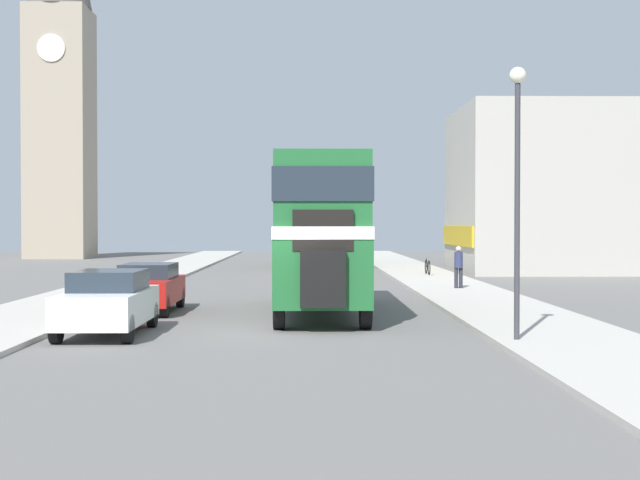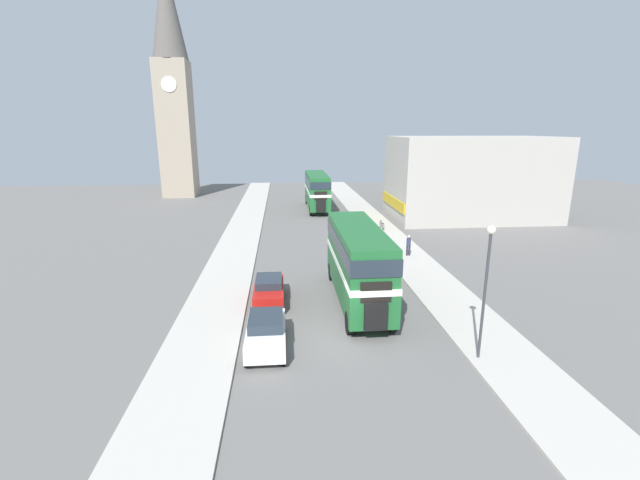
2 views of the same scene
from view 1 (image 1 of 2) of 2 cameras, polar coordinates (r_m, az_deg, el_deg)
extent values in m
plane|color=slate|center=(21.74, -3.39, -5.86)|extent=(120.00, 120.00, 0.00)
cube|color=#B7B2A8|center=(22.47, 14.16, -5.51)|extent=(3.50, 120.00, 0.12)
cube|color=#1E602D|center=(25.96, 0.00, -1.65)|extent=(2.42, 9.67, 1.70)
cube|color=white|center=(25.93, 0.00, 0.56)|extent=(2.45, 9.71, 0.31)
cube|color=#1E602D|center=(25.95, 0.00, 2.95)|extent=(2.37, 9.47, 1.85)
cube|color=#232D38|center=(25.95, 0.00, 3.16)|extent=(2.45, 9.57, 0.83)
cube|color=black|center=(21.04, 0.20, -2.52)|extent=(1.09, 0.20, 1.36)
cube|color=black|center=(21.14, 0.19, 0.62)|extent=(1.45, 0.12, 0.99)
cylinder|color=black|center=(22.12, -2.63, -4.26)|extent=(0.28, 1.14, 1.14)
cylinder|color=black|center=(22.15, 2.93, -4.25)|extent=(0.28, 1.14, 1.14)
cylinder|color=black|center=(29.82, -2.17, -2.88)|extent=(0.28, 1.14, 1.14)
cylinder|color=black|center=(29.84, 1.95, -2.88)|extent=(0.28, 1.14, 1.14)
cube|color=#1E602D|center=(55.22, -0.38, -0.23)|extent=(2.38, 10.09, 1.68)
cube|color=white|center=(55.21, -0.38, 0.80)|extent=(2.40, 10.14, 0.31)
cube|color=#1E602D|center=(55.22, -0.38, 1.92)|extent=(2.33, 9.89, 1.83)
cube|color=#232D38|center=(55.22, -0.38, 2.01)|extent=(2.40, 9.99, 0.83)
cube|color=black|center=(50.08, -0.33, -0.45)|extent=(1.07, 0.20, 1.35)
cube|color=black|center=(50.21, -0.34, 0.85)|extent=(1.43, 0.12, 0.98)
cylinder|color=black|center=(51.12, -1.52, -1.24)|extent=(0.28, 1.14, 1.14)
cylinder|color=black|center=(51.14, 0.83, -1.24)|extent=(0.28, 1.14, 1.14)
cylinder|color=black|center=(59.27, -1.43, -0.92)|extent=(0.28, 1.14, 1.14)
cylinder|color=black|center=(59.28, 0.60, -0.92)|extent=(0.28, 1.14, 1.14)
cube|color=white|center=(21.54, -13.43, -4.17)|extent=(1.75, 3.99, 0.76)
cube|color=#232D38|center=(21.65, -13.35, -2.52)|extent=(1.54, 2.08, 0.47)
cylinder|color=black|center=(20.27, -16.53, -5.50)|extent=(0.20, 0.64, 0.64)
cylinder|color=black|center=(19.91, -12.22, -5.60)|extent=(0.20, 0.64, 0.64)
cylinder|color=black|center=(23.25, -14.46, -4.65)|extent=(0.20, 0.64, 0.64)
cylinder|color=black|center=(22.93, -10.69, -4.71)|extent=(0.20, 0.64, 0.64)
cube|color=red|center=(26.77, -10.95, -3.19)|extent=(1.67, 3.97, 0.72)
cube|color=#232D38|center=(26.89, -10.90, -1.95)|extent=(1.47, 2.06, 0.43)
cylinder|color=black|center=(25.44, -13.19, -4.16)|extent=(0.20, 0.64, 0.64)
cylinder|color=black|center=(25.16, -9.92, -4.20)|extent=(0.20, 0.64, 0.64)
cylinder|color=black|center=(28.43, -11.86, -3.60)|extent=(0.20, 0.64, 0.64)
cylinder|color=black|center=(28.19, -8.93, -3.63)|extent=(0.20, 0.64, 0.64)
cylinder|color=#282833|center=(34.88, 8.71, -2.42)|extent=(0.15, 0.15, 0.79)
cylinder|color=#282833|center=(34.91, 9.00, -2.41)|extent=(0.15, 0.15, 0.79)
cylinder|color=navy|center=(34.86, 8.86, -1.26)|extent=(0.33, 0.33, 0.62)
sphere|color=beige|center=(34.85, 8.86, -0.57)|extent=(0.21, 0.21, 0.21)
torus|color=black|center=(43.52, 6.99, -1.77)|extent=(0.05, 0.71, 0.71)
torus|color=black|center=(44.56, 6.81, -1.71)|extent=(0.05, 0.71, 0.71)
cylinder|color=black|center=(44.03, 6.90, -1.55)|extent=(0.04, 1.06, 0.34)
cylinder|color=black|center=(44.40, 6.84, -1.44)|extent=(0.04, 0.04, 0.43)
cylinder|color=#38383D|center=(19.61, 12.51, 1.77)|extent=(0.12, 0.12, 5.50)
sphere|color=#EFEACC|center=(19.87, 12.54, 10.25)|extent=(0.36, 0.36, 0.36)
cube|color=tan|center=(70.68, -16.29, 6.55)|extent=(4.53, 4.53, 18.87)
cylinder|color=silver|center=(69.32, -16.84, 11.70)|extent=(2.04, 0.10, 2.04)
cube|color=#B2ADA3|center=(51.29, 18.34, 3.04)|extent=(17.12, 9.64, 8.88)
cube|color=gold|center=(49.11, 8.78, 0.27)|extent=(0.12, 9.16, 1.07)
camera|label=2|loc=(8.65, -53.05, 56.24)|focal=24.00mm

